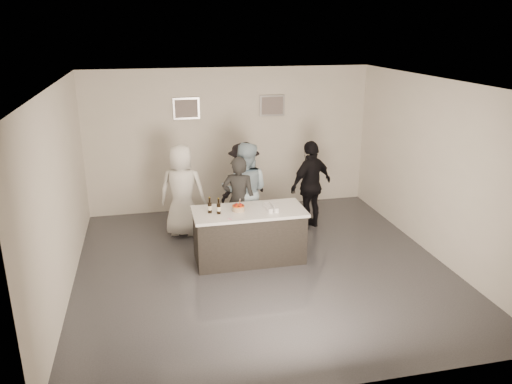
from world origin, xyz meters
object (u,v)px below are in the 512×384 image
(person_guest_back, at_px, (244,183))
(beer_bottle_b, at_px, (219,206))
(beer_bottle_a, at_px, (210,205))
(person_guest_left, at_px, (182,191))
(person_main_blue, at_px, (245,191))
(cake, at_px, (238,209))
(person_guest_right, at_px, (311,185))
(person_main_black, at_px, (239,201))
(bar_counter, at_px, (249,235))

(person_guest_back, bearing_deg, beer_bottle_b, 36.95)
(beer_bottle_a, xyz_separation_m, person_guest_left, (-0.34, 1.33, -0.15))
(beer_bottle_a, relative_size, person_main_blue, 0.14)
(cake, xyz_separation_m, person_guest_right, (1.65, 1.16, -0.07))
(person_main_black, distance_m, person_guest_back, 1.04)
(person_main_black, relative_size, person_guest_back, 1.00)
(beer_bottle_a, distance_m, beer_bottle_b, 0.15)
(person_main_blue, relative_size, person_guest_right, 1.05)
(person_guest_right, relative_size, person_guest_back, 1.06)
(person_guest_left, relative_size, person_guest_back, 1.06)
(cake, distance_m, person_main_black, 0.73)
(cake, relative_size, person_guest_right, 0.12)
(beer_bottle_a, bearing_deg, cake, -1.53)
(cake, height_order, beer_bottle_b, beer_bottle_b)
(cake, relative_size, person_guest_back, 0.12)
(cake, distance_m, person_guest_left, 1.57)
(bar_counter, xyz_separation_m, person_main_blue, (0.12, 0.94, 0.46))
(bar_counter, relative_size, person_guest_back, 1.13)
(bar_counter, height_order, person_guest_right, person_guest_right)
(beer_bottle_a, height_order, person_guest_right, person_guest_right)
(person_main_black, xyz_separation_m, person_main_blue, (0.16, 0.23, 0.09))
(person_main_blue, bearing_deg, beer_bottle_a, 69.16)
(person_guest_right, distance_m, person_guest_back, 1.33)
(cake, relative_size, person_main_blue, 0.11)
(beer_bottle_b, relative_size, person_guest_back, 0.16)
(beer_bottle_a, distance_m, person_main_black, 0.95)
(person_guest_left, bearing_deg, person_main_black, 161.15)
(bar_counter, bearing_deg, person_main_black, 92.91)
(beer_bottle_b, relative_size, person_main_black, 0.16)
(person_guest_left, bearing_deg, person_guest_back, -149.15)
(cake, height_order, person_guest_right, person_guest_right)
(person_main_black, relative_size, person_guest_right, 0.94)
(person_main_black, height_order, person_guest_left, person_guest_left)
(person_main_black, bearing_deg, beer_bottle_b, 77.14)
(person_main_blue, bearing_deg, person_guest_back, -80.68)
(person_main_blue, xyz_separation_m, person_guest_left, (-1.11, 0.41, -0.04))
(bar_counter, xyz_separation_m, person_guest_back, (0.26, 1.71, 0.37))
(person_main_blue, xyz_separation_m, person_guest_back, (0.13, 0.77, -0.09))
(beer_bottle_b, bearing_deg, person_guest_right, 31.56)
(cake, distance_m, beer_bottle_a, 0.48)
(person_guest_left, relative_size, person_guest_right, 1.01)
(cake, xyz_separation_m, person_main_black, (0.14, 0.71, -0.12))
(person_main_black, distance_m, person_guest_left, 1.15)
(bar_counter, relative_size, person_guest_right, 1.07)
(beer_bottle_a, height_order, person_main_blue, person_main_blue)
(beer_bottle_b, bearing_deg, person_main_blue, 57.36)
(person_main_black, distance_m, person_main_blue, 0.29)
(beer_bottle_b, distance_m, person_guest_left, 1.49)
(beer_bottle_b, bearing_deg, person_guest_left, 108.88)
(person_guest_right, bearing_deg, person_guest_back, -51.01)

